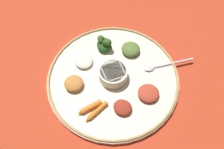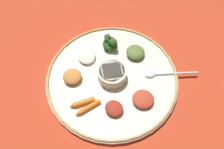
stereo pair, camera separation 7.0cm
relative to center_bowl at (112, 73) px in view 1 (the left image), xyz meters
name	(u,v)px [view 1 (the left image)]	position (x,y,z in m)	size (l,w,h in m)	color
ground_plane	(112,79)	(0.00, 0.00, -0.04)	(2.40, 2.40, 0.00)	#B7381E
platter	(112,78)	(0.00, 0.00, -0.03)	(0.42, 0.42, 0.02)	beige
platter_rim	(112,76)	(0.00, 0.00, -0.02)	(0.42, 0.42, 0.01)	tan
center_bowl	(112,73)	(0.00, 0.00, 0.00)	(0.09, 0.09, 0.04)	beige
spoon	(160,66)	(-0.16, -0.04, -0.02)	(0.17, 0.06, 0.01)	silver
greens_pile	(103,44)	(0.03, -0.12, 0.00)	(0.06, 0.06, 0.05)	#23511E
carrot_near_spoon	(89,108)	(0.07, 0.11, -0.01)	(0.08, 0.05, 0.02)	orange
carrot_outer	(95,112)	(0.05, 0.12, -0.01)	(0.07, 0.07, 0.01)	orange
mound_beet	(122,107)	(-0.03, 0.11, -0.01)	(0.06, 0.05, 0.02)	maroon
mound_rice_white	(82,60)	(0.10, -0.06, -0.01)	(0.07, 0.06, 0.02)	silver
mound_berbere_red	(147,93)	(-0.11, 0.06, -0.01)	(0.07, 0.06, 0.02)	#B73D28
mound_collards	(130,49)	(-0.06, -0.10, -0.01)	(0.06, 0.06, 0.03)	#567033
mound_squash	(73,83)	(0.12, 0.03, -0.01)	(0.06, 0.06, 0.03)	#C67A38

